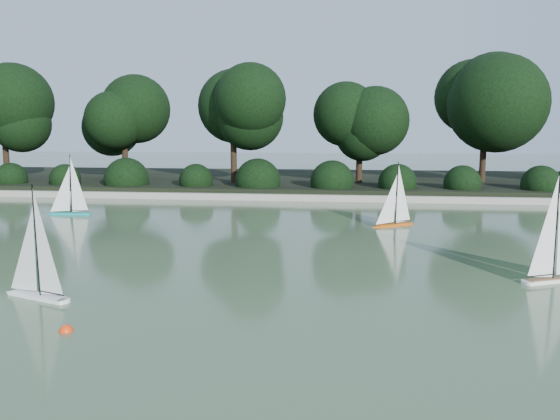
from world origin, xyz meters
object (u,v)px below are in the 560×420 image
Objects in this scene: sailboat_orange at (391,216)px; sailboat_white_a at (32,279)px; sailboat_teal at (66,205)px; race_buoy at (66,331)px.

sailboat_white_a is at bearing -130.79° from sailboat_orange.
sailboat_orange is at bearing -5.25° from sailboat_teal.
sailboat_teal is (-2.82, 6.15, 0.01)m from sailboat_white_a.
sailboat_orange is at bearing 59.96° from race_buoy.
sailboat_teal is at bearing 117.80° from race_buoy.
sailboat_white_a is 6.77m from sailboat_teal.
race_buoy is (0.96, -1.03, -0.23)m from sailboat_white_a.
sailboat_orange is (4.71, 5.46, -0.01)m from sailboat_white_a.
sailboat_orange reaches higher than race_buoy.
sailboat_teal is (-7.54, 0.69, 0.01)m from sailboat_orange.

